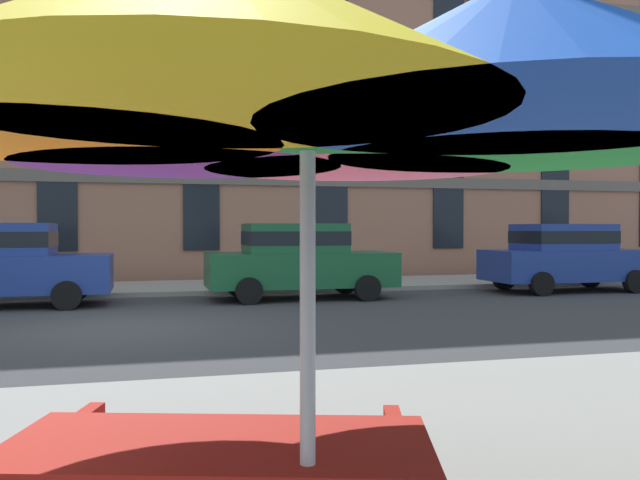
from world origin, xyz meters
name	(u,v)px	position (x,y,z in m)	size (l,w,h in m)	color
ground_plane	(120,328)	(0.00, 0.00, 0.00)	(120.00, 120.00, 0.00)	#38383A
sidewalk_far	(130,289)	(0.00, 6.80, 0.06)	(56.00, 3.60, 0.12)	#9E998E
apartment_building	(134,106)	(0.00, 14.99, 6.40)	(41.27, 12.08, 12.80)	#A87056
sedan_blue	(0,262)	(-2.56, 3.70, 0.95)	(4.40, 1.98, 1.78)	navy
sedan_green	(299,259)	(3.91, 3.70, 0.95)	(4.40, 1.98, 1.78)	#195933
sedan_blue_midblock	(566,255)	(11.17, 3.70, 0.95)	(4.40, 1.98, 1.78)	navy
patio_umbrella	(308,94)	(1.03, -9.00, 2.18)	(3.23, 3.00, 2.46)	silver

